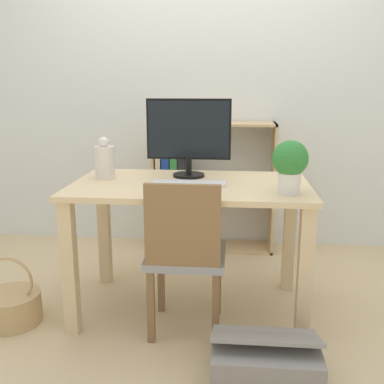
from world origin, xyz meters
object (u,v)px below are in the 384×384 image
at_px(keyboard, 190,183).
at_px(vase, 105,160).
at_px(monitor, 189,133).
at_px(potted_plant, 290,163).
at_px(chair, 185,252).
at_px(basket, 11,306).
at_px(bookshelf, 189,186).
at_px(storage_box, 265,362).

height_order(keyboard, vase, vase).
bearing_deg(monitor, potted_plant, -36.16).
distance_m(vase, chair, 0.74).
relative_size(keyboard, chair, 0.47).
bearing_deg(chair, basket, 174.48).
bearing_deg(monitor, bookshelf, 95.62).
relative_size(chair, basket, 2.18).
height_order(keyboard, potted_plant, potted_plant).
height_order(monitor, potted_plant, monitor).
xyz_separation_m(monitor, chair, (0.03, -0.45, -0.55)).
height_order(potted_plant, basket, potted_plant).
bearing_deg(bookshelf, potted_plant, -63.31).
bearing_deg(storage_box, bookshelf, 106.73).
height_order(bookshelf, basket, bookshelf).
bearing_deg(chair, monitor, 89.02).
height_order(monitor, bookshelf, monitor).
bearing_deg(chair, bookshelf, 90.59).
xyz_separation_m(potted_plant, bookshelf, (-0.61, 1.22, -0.40)).
distance_m(basket, storage_box, 1.41).
bearing_deg(monitor, vase, -169.61).
bearing_deg(bookshelf, storage_box, -73.27).
bearing_deg(basket, vase, 36.59).
bearing_deg(basket, potted_plant, 1.53).
bearing_deg(storage_box, keyboard, 122.97).
height_order(keyboard, storage_box, keyboard).
relative_size(potted_plant, bookshelf, 0.27).
xyz_separation_m(keyboard, basket, (-0.97, -0.20, -0.66)).
bearing_deg(potted_plant, storage_box, -105.25).
relative_size(chair, storage_box, 1.75).
xyz_separation_m(keyboard, chair, (-0.01, -0.22, -0.31)).
bearing_deg(monitor, chair, -86.80).
distance_m(potted_plant, bookshelf, 1.43).
bearing_deg(vase, storage_box, -39.43).
bearing_deg(bookshelf, keyboard, -83.95).
xyz_separation_m(vase, potted_plant, (1.01, -0.30, 0.05)).
relative_size(potted_plant, storage_box, 0.56).
relative_size(keyboard, bookshelf, 0.39).
relative_size(vase, bookshelf, 0.24).
xyz_separation_m(potted_plant, storage_box, (-0.12, -0.43, -0.80)).
xyz_separation_m(potted_plant, basket, (-1.47, -0.04, -0.81)).
height_order(vase, bookshelf, bookshelf).
relative_size(keyboard, vase, 1.65).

